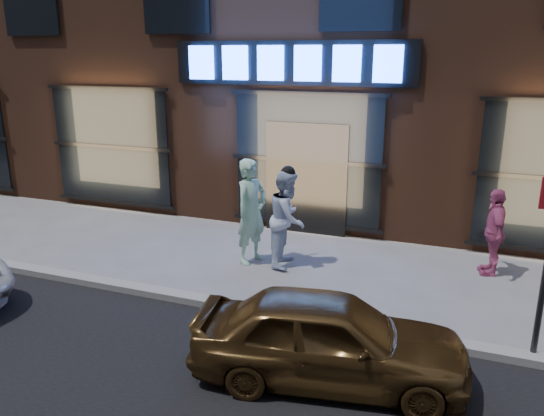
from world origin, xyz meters
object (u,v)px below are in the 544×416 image
Objects in this scene: passerby at (494,232)px; gold_sedan at (329,338)px; man_cap at (288,218)px; man_bowtie at (251,211)px.

gold_sedan is at bearing -33.10° from passerby.
man_cap is 3.67m from gold_sedan.
man_bowtie is at bearing 26.56° from gold_sedan.
man_cap is 0.55× the size of gold_sedan.
man_cap is at bearing -62.29° from man_bowtie.
passerby is at bearing -34.21° from gold_sedan.
man_cap reaches higher than gold_sedan.
man_bowtie reaches higher than gold_sedan.
man_bowtie is 4.32m from passerby.
man_cap reaches higher than passerby.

